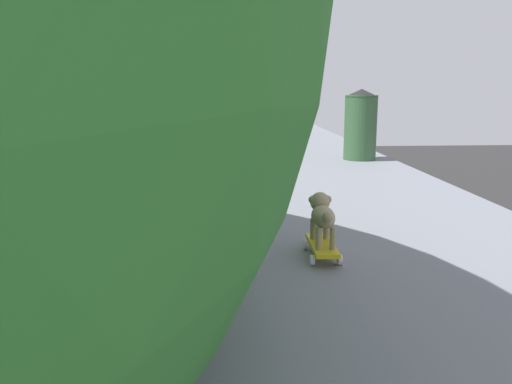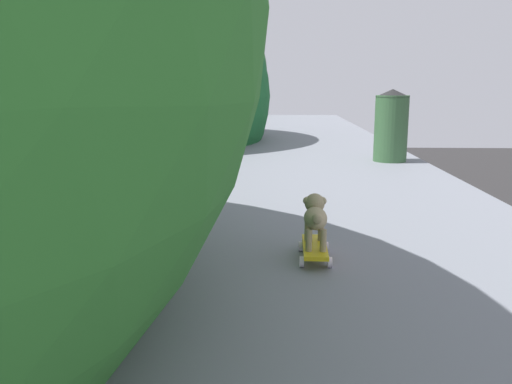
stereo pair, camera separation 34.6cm
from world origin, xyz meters
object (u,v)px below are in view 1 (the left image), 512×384
small_dog (322,214)px  litter_bin (361,124)px  car_silver_seventh (52,307)px  toy_skateboard (322,246)px  city_bus (48,197)px

small_dog → litter_bin: bearing=72.6°
car_silver_seventh → toy_skateboard: (5.80, -12.52, 5.71)m
toy_skateboard → litter_bin: bearing=72.6°
car_silver_seventh → toy_skateboard: bearing=-65.1°
city_bus → toy_skateboard: 25.78m
toy_skateboard → litter_bin: size_ratio=0.48×
toy_skateboard → litter_bin: (1.26, 4.02, 0.41)m
small_dog → litter_bin: 4.21m
car_silver_seventh → litter_bin: (7.06, -8.49, 6.12)m
toy_skateboard → car_silver_seventh: bearing=114.9°
car_silver_seventh → city_bus: city_bus is taller
car_silver_seventh → litter_bin: bearing=-50.3°
litter_bin → city_bus: bearing=118.4°
car_silver_seventh → small_dog: 14.99m
small_dog → city_bus: bearing=111.5°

